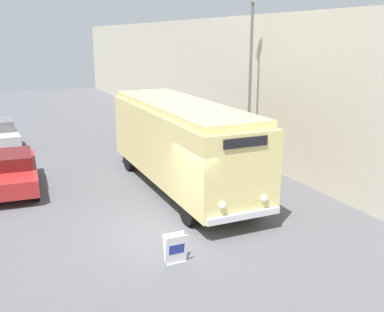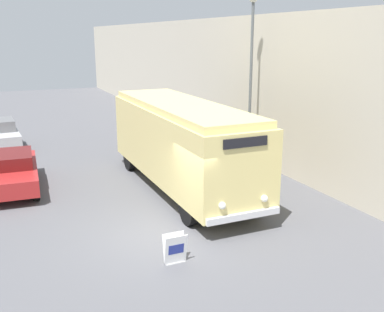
{
  "view_description": "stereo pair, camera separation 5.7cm",
  "coord_description": "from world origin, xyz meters",
  "views": [
    {
      "loc": [
        -4.29,
        -11.55,
        5.78
      ],
      "look_at": [
        1.53,
        1.38,
        1.95
      ],
      "focal_mm": 42.0,
      "sensor_mm": 36.0,
      "label": 1
    },
    {
      "loc": [
        -4.24,
        -11.58,
        5.78
      ],
      "look_at": [
        1.53,
        1.38,
        1.95
      ],
      "focal_mm": 42.0,
      "sensor_mm": 36.0,
      "label": 2
    }
  ],
  "objects": [
    {
      "name": "sign_board",
      "position": [
        -0.31,
        -1.66,
        0.39
      ],
      "size": [
        0.61,
        0.3,
        0.8
      ],
      "color": "gray",
      "rests_on": "ground_plane"
    },
    {
      "name": "parked_car_near",
      "position": [
        -3.9,
        6.31,
        0.74
      ],
      "size": [
        2.19,
        4.7,
        1.42
      ],
      "rotation": [
        0.0,
        0.0,
        -0.06
      ],
      "color": "black",
      "rests_on": "ground_plane"
    },
    {
      "name": "building_wall_right",
      "position": [
        6.95,
        10.0,
        3.33
      ],
      "size": [
        0.3,
        60.0,
        6.66
      ],
      "color": "beige",
      "rests_on": "ground_plane"
    },
    {
      "name": "ground_plane",
      "position": [
        0.0,
        0.0,
        0.0
      ],
      "size": [
        80.0,
        80.0,
        0.0
      ],
      "primitive_type": "plane",
      "color": "#56565B"
    },
    {
      "name": "vintage_bus",
      "position": [
        2.13,
        3.71,
        1.9
      ],
      "size": [
        2.57,
        9.48,
        3.35
      ],
      "color": "black",
      "rests_on": "ground_plane"
    },
    {
      "name": "streetlamp",
      "position": [
        6.0,
        5.2,
        4.72
      ],
      "size": [
        0.36,
        0.36,
        7.43
      ],
      "color": "#595E60",
      "rests_on": "ground_plane"
    }
  ]
}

